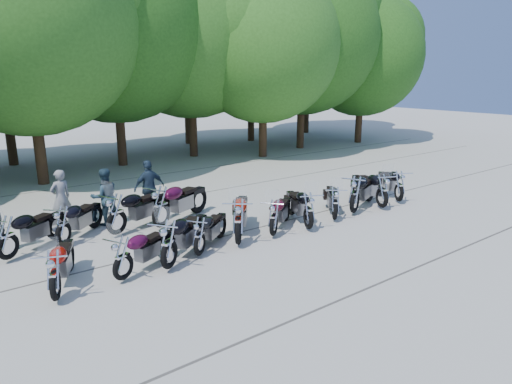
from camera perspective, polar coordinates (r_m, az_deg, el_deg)
ground at (r=12.31m, az=4.26°, el=-6.37°), size 90.00×90.00×0.00m
tree_3 at (r=20.32m, az=-26.98°, el=18.54°), size 8.70×8.70×10.67m
tree_4 at (r=23.27m, az=-17.49°, el=19.49°), size 9.13×9.13×11.20m
tree_5 at (r=25.09m, az=-8.30°, el=19.43°), size 9.04×9.04×11.10m
tree_6 at (r=24.69m, az=0.90°, el=17.88°), size 8.00×8.00×9.82m
tree_7 at (r=27.82m, az=5.85°, el=18.63°), size 8.79×8.79×10.79m
tree_8 at (r=30.73m, az=13.17°, el=16.24°), size 7.53×7.53×9.25m
tree_12 at (r=26.80m, az=-17.31°, el=16.81°), size 7.88×7.88×9.67m
tree_13 at (r=29.78m, az=-8.81°, el=17.59°), size 8.31×8.31×10.20m
tree_14 at (r=30.77m, az=-0.66°, el=17.26°), size 8.02×8.02×9.84m
tree_15 at (r=35.37m, az=6.55°, el=18.77°), size 9.67×9.67×11.86m
motorcycle_0 at (r=9.85m, az=-23.94°, el=-9.35°), size 1.49×2.23×1.22m
motorcycle_1 at (r=10.28m, az=-16.36°, el=-7.79°), size 2.13×1.45×1.16m
motorcycle_2 at (r=10.56m, az=-10.88°, el=-6.29°), size 2.38×2.00×1.36m
motorcycle_3 at (r=11.24m, az=-7.10°, el=-5.40°), size 1.99×1.70×1.14m
motorcycle_4 at (r=11.81m, az=-2.23°, el=-3.56°), size 2.20×2.46×1.44m
motorcycle_5 at (r=12.49m, az=2.24°, el=-3.10°), size 2.10×1.79×1.20m
motorcycle_6 at (r=13.07m, az=6.60°, el=-2.20°), size 1.56×2.35×1.28m
motorcycle_7 at (r=14.06m, az=9.85°, el=-1.28°), size 1.88×2.04×1.20m
motorcycle_8 at (r=14.79m, az=12.27°, el=-0.17°), size 2.61×1.72×1.42m
motorcycle_9 at (r=15.62m, az=15.54°, el=0.27°), size 1.55×2.48×1.35m
motorcycle_10 at (r=16.57m, az=17.50°, el=0.82°), size 1.81×2.29×1.29m
motorcycle_11 at (r=12.40m, az=-28.75°, el=-4.90°), size 2.25×1.86×1.28m
motorcycle_12 at (r=12.80m, az=-23.04°, el=-3.76°), size 2.07×1.98×1.24m
motorcycle_13 at (r=13.09m, az=-17.09°, el=-2.52°), size 2.53×1.58×1.37m
motorcycle_14 at (r=13.38m, az=-11.84°, el=-1.65°), size 2.65×1.78×1.45m
rider_1 at (r=14.24m, az=-18.37°, el=-0.57°), size 0.87×0.69×1.71m
rider_2 at (r=14.89m, az=-13.19°, el=0.55°), size 1.05×0.47×1.76m
rider_3 at (r=14.66m, az=-23.21°, el=-0.65°), size 0.69×0.54×1.68m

